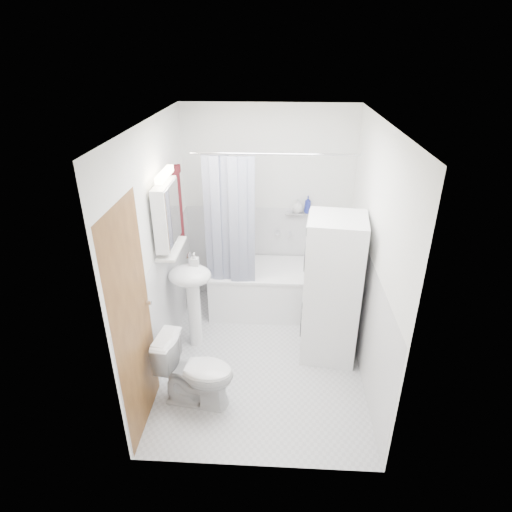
# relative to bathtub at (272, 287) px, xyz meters

# --- Properties ---
(floor) EXTENTS (2.60, 2.60, 0.00)m
(floor) POSITION_rel_bathtub_xyz_m (-0.07, -0.92, -0.31)
(floor) COLOR silver
(floor) RESTS_ON ground
(room_walls) EXTENTS (2.60, 2.60, 2.60)m
(room_walls) POSITION_rel_bathtub_xyz_m (-0.07, -0.92, 1.17)
(room_walls) COLOR white
(room_walls) RESTS_ON ground
(wainscot) EXTENTS (1.98, 2.58, 2.58)m
(wainscot) POSITION_rel_bathtub_xyz_m (-0.07, -0.63, 0.29)
(wainscot) COLOR white
(wainscot) RESTS_ON ground
(door) EXTENTS (0.05, 2.00, 2.00)m
(door) POSITION_rel_bathtub_xyz_m (-1.02, -1.47, 0.69)
(door) COLOR brown
(door) RESTS_ON ground
(bathtub) EXTENTS (1.49, 0.70, 0.57)m
(bathtub) POSITION_rel_bathtub_xyz_m (0.00, 0.00, 0.00)
(bathtub) COLOR white
(bathtub) RESTS_ON ground
(tub_spout) EXTENTS (0.04, 0.12, 0.04)m
(tub_spout) POSITION_rel_bathtub_xyz_m (0.20, 0.33, 0.58)
(tub_spout) COLOR silver
(tub_spout) RESTS_ON room_walls
(curtain_rod) EXTENTS (1.67, 0.02, 0.02)m
(curtain_rod) POSITION_rel_bathtub_xyz_m (0.00, -0.29, 1.69)
(curtain_rod) COLOR silver
(curtain_rod) RESTS_ON room_walls
(shower_curtain) EXTENTS (0.55, 0.02, 1.45)m
(shower_curtain) POSITION_rel_bathtub_xyz_m (-0.46, -0.29, 0.94)
(shower_curtain) COLOR #141C46
(shower_curtain) RESTS_ON curtain_rod
(sink) EXTENTS (0.44, 0.37, 1.04)m
(sink) POSITION_rel_bathtub_xyz_m (-0.83, -0.72, 0.39)
(sink) COLOR white
(sink) RESTS_ON ground
(medicine_cabinet) EXTENTS (0.13, 0.50, 0.71)m
(medicine_cabinet) POSITION_rel_bathtub_xyz_m (-0.98, -0.82, 1.25)
(medicine_cabinet) COLOR white
(medicine_cabinet) RESTS_ON room_walls
(shelf) EXTENTS (0.18, 0.54, 0.02)m
(shelf) POSITION_rel_bathtub_xyz_m (-0.96, -0.82, 0.89)
(shelf) COLOR silver
(shelf) RESTS_ON room_walls
(shower_caddy) EXTENTS (0.22, 0.06, 0.02)m
(shower_caddy) POSITION_rel_bathtub_xyz_m (0.25, 0.32, 0.84)
(shower_caddy) COLOR silver
(shower_caddy) RESTS_ON room_walls
(towel) EXTENTS (0.07, 0.36, 0.87)m
(towel) POSITION_rel_bathtub_xyz_m (-1.01, -0.33, 1.13)
(towel) COLOR #501315
(towel) RESTS_ON room_walls
(washer_dryer) EXTENTS (0.61, 0.60, 1.54)m
(washer_dryer) POSITION_rel_bathtub_xyz_m (0.60, -0.78, 0.46)
(washer_dryer) COLOR white
(washer_dryer) RESTS_ON ground
(toilet) EXTENTS (0.74, 0.48, 0.68)m
(toilet) POSITION_rel_bathtub_xyz_m (-0.64, -1.56, 0.02)
(toilet) COLOR white
(toilet) RESTS_ON ground
(soap_pump) EXTENTS (0.08, 0.17, 0.08)m
(soap_pump) POSITION_rel_bathtub_xyz_m (-0.78, -0.67, 0.64)
(soap_pump) COLOR gray
(soap_pump) RESTS_ON sink
(shelf_bottle) EXTENTS (0.07, 0.18, 0.07)m
(shelf_bottle) POSITION_rel_bathtub_xyz_m (-0.96, -0.97, 0.93)
(shelf_bottle) COLOR gray
(shelf_bottle) RESTS_ON shelf
(shelf_cup) EXTENTS (0.10, 0.09, 0.10)m
(shelf_cup) POSITION_rel_bathtub_xyz_m (-0.96, -0.70, 0.95)
(shelf_cup) COLOR gray
(shelf_cup) RESTS_ON shelf
(shampoo_a) EXTENTS (0.13, 0.17, 0.13)m
(shampoo_a) POSITION_rel_bathtub_xyz_m (0.28, 0.32, 0.91)
(shampoo_a) COLOR gray
(shampoo_a) RESTS_ON shower_caddy
(shampoo_b) EXTENTS (0.08, 0.21, 0.08)m
(shampoo_b) POSITION_rel_bathtub_xyz_m (0.40, 0.32, 0.89)
(shampoo_b) COLOR navy
(shampoo_b) RESTS_ON shower_caddy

